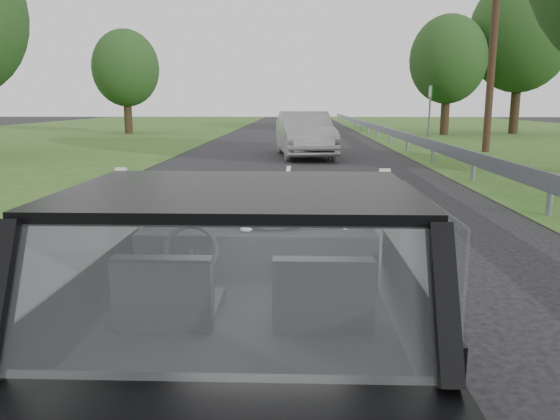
# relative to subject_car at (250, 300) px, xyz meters

# --- Properties ---
(ground) EXTENTS (140.00, 140.00, 0.00)m
(ground) POSITION_rel_subject_car_xyz_m (0.00, 0.00, -0.72)
(ground) COLOR black
(ground) RESTS_ON ground
(subject_car) EXTENTS (1.80, 4.00, 1.45)m
(subject_car) POSITION_rel_subject_car_xyz_m (0.00, 0.00, 0.00)
(subject_car) COLOR black
(subject_car) RESTS_ON ground
(dashboard) EXTENTS (1.58, 0.45, 0.30)m
(dashboard) POSITION_rel_subject_car_xyz_m (0.00, 0.62, 0.12)
(dashboard) COLOR black
(dashboard) RESTS_ON subject_car
(driver_seat) EXTENTS (0.50, 0.72, 0.42)m
(driver_seat) POSITION_rel_subject_car_xyz_m (-0.40, -0.29, 0.16)
(driver_seat) COLOR black
(driver_seat) RESTS_ON subject_car
(passenger_seat) EXTENTS (0.50, 0.72, 0.42)m
(passenger_seat) POSITION_rel_subject_car_xyz_m (0.40, -0.29, 0.16)
(passenger_seat) COLOR black
(passenger_seat) RESTS_ON subject_car
(steering_wheel) EXTENTS (0.36, 0.36, 0.04)m
(steering_wheel) POSITION_rel_subject_car_xyz_m (-0.40, 0.33, 0.20)
(steering_wheel) COLOR black
(steering_wheel) RESTS_ON dashboard
(cat) EXTENTS (0.53, 0.26, 0.23)m
(cat) POSITION_rel_subject_car_xyz_m (0.12, 0.59, 0.35)
(cat) COLOR slate
(cat) RESTS_ON dashboard
(guardrail) EXTENTS (0.05, 90.00, 0.32)m
(guardrail) POSITION_rel_subject_car_xyz_m (4.30, 10.00, -0.15)
(guardrail) COLOR #8C92A0
(guardrail) RESTS_ON ground
(other_car) EXTENTS (2.42, 4.89, 1.55)m
(other_car) POSITION_rel_subject_car_xyz_m (0.49, 16.03, 0.05)
(other_car) COLOR #AAAAAA
(other_car) RESTS_ON ground
(highway_sign) EXTENTS (0.22, 1.11, 2.76)m
(highway_sign) POSITION_rel_subject_car_xyz_m (7.39, 27.37, 0.65)
(highway_sign) COLOR #0C501C
(highway_sign) RESTS_ON ground
(utility_pole) EXTENTS (0.35, 0.35, 8.37)m
(utility_pole) POSITION_rel_subject_car_xyz_m (7.36, 17.96, 3.46)
(utility_pole) COLOR #503427
(utility_pole) RESTS_ON ground
(tree_2) EXTENTS (5.72, 5.72, 6.53)m
(tree_2) POSITION_rel_subject_car_xyz_m (8.71, 29.22, 2.54)
(tree_2) COLOR #23401B
(tree_2) RESTS_ON ground
(tree_3) EXTENTS (6.83, 6.83, 8.90)m
(tree_3) POSITION_rel_subject_car_xyz_m (13.16, 30.53, 3.72)
(tree_3) COLOR #23401B
(tree_3) RESTS_ON ground
(tree_6) EXTENTS (4.41, 4.41, 5.92)m
(tree_6) POSITION_rel_subject_car_xyz_m (-9.97, 29.91, 2.23)
(tree_6) COLOR #23401B
(tree_6) RESTS_ON ground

